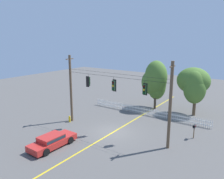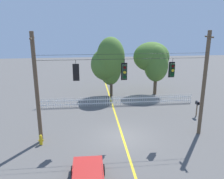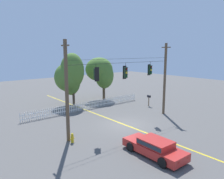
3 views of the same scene
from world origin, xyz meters
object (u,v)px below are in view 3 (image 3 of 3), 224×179
at_px(traffic_signal_westbound_side, 125,72).
at_px(autumn_maple_near_fence, 70,75).
at_px(roadside_mailbox, 149,97).
at_px(autumn_maple_mid, 102,72).
at_px(traffic_signal_northbound_primary, 150,70).
at_px(fire_hydrant, 72,138).
at_px(parked_car, 154,147).
at_px(traffic_signal_southbound_primary, 96,74).

bearing_deg(traffic_signal_westbound_side, autumn_maple_near_fence, 90.57).
xyz_separation_m(autumn_maple_near_fence, roadside_mailbox, (7.33, -6.91, -2.69)).
relative_size(autumn_maple_near_fence, autumn_maple_mid, 1.11).
bearing_deg(traffic_signal_northbound_primary, traffic_signal_westbound_side, 179.99).
xyz_separation_m(fire_hydrant, roadside_mailbox, (13.16, 3.80, 0.79)).
height_order(traffic_signal_northbound_primary, autumn_maple_mid, autumn_maple_mid).
distance_m(autumn_maple_mid, parked_car, 18.25).
distance_m(fire_hydrant, roadside_mailbox, 13.72).
height_order(traffic_signal_northbound_primary, fire_hydrant, traffic_signal_northbound_primary).
distance_m(traffic_signal_northbound_primary, autumn_maple_mid, 10.53).
bearing_deg(parked_car, traffic_signal_northbound_primary, 43.54).
bearing_deg(traffic_signal_northbound_primary, fire_hydrant, -177.03).
distance_m(traffic_signal_southbound_primary, autumn_maple_near_fence, 10.80).
bearing_deg(traffic_signal_northbound_primary, autumn_maple_mid, 81.13).
bearing_deg(autumn_maple_mid, fire_hydrant, -135.31).
relative_size(autumn_maple_near_fence, parked_car, 1.48).
height_order(parked_car, fire_hydrant, parked_car).
distance_m(traffic_signal_southbound_primary, fire_hydrant, 5.39).
xyz_separation_m(traffic_signal_southbound_primary, autumn_maple_near_fence, (3.21, 10.24, -1.20)).
bearing_deg(fire_hydrant, traffic_signal_westbound_side, 4.68).
xyz_separation_m(traffic_signal_northbound_primary, roadside_mailbox, (3.82, 3.32, -3.88)).
xyz_separation_m(traffic_signal_southbound_primary, roadside_mailbox, (10.53, 3.34, -3.89)).
distance_m(traffic_signal_northbound_primary, parked_car, 9.54).
relative_size(traffic_signal_southbound_primary, fire_hydrant, 1.87).
distance_m(autumn_maple_mid, roadside_mailbox, 7.91).
distance_m(traffic_signal_northbound_primary, fire_hydrant, 10.46).
relative_size(traffic_signal_northbound_primary, roadside_mailbox, 0.98).
height_order(traffic_signal_westbound_side, fire_hydrant, traffic_signal_westbound_side).
height_order(autumn_maple_near_fence, parked_car, autumn_maple_near_fence).
distance_m(traffic_signal_southbound_primary, parked_car, 7.33).
distance_m(traffic_signal_southbound_primary, traffic_signal_northbound_primary, 6.72).
relative_size(traffic_signal_westbound_side, autumn_maple_near_fence, 0.22).
bearing_deg(fire_hydrant, autumn_maple_near_fence, 61.43).
height_order(parked_car, roadside_mailbox, roadside_mailbox).
relative_size(traffic_signal_northbound_primary, parked_car, 0.31).
bearing_deg(autumn_maple_near_fence, traffic_signal_southbound_primary, -107.38).
relative_size(traffic_signal_southbound_primary, traffic_signal_northbound_primary, 1.01).
bearing_deg(parked_car, traffic_signal_westbound_side, 65.01).
xyz_separation_m(parked_car, fire_hydrant, (-3.22, 5.33, -0.24)).
relative_size(fire_hydrant, roadside_mailbox, 0.53).
xyz_separation_m(traffic_signal_southbound_primary, traffic_signal_westbound_side, (3.31, 0.02, -0.07)).
bearing_deg(traffic_signal_westbound_side, roadside_mailbox, 24.66).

